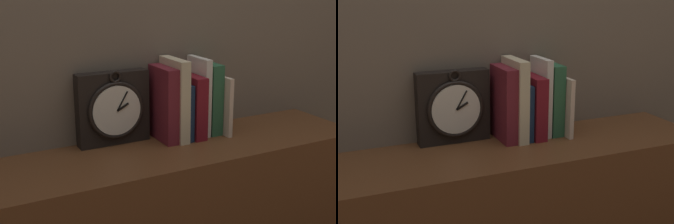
{
  "view_description": "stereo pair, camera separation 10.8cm",
  "coord_description": "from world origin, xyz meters",
  "views": [
    {
      "loc": [
        -0.61,
        -1.15,
        1.26
      ],
      "look_at": [
        0.0,
        0.0,
        0.88
      ],
      "focal_mm": 50.0,
      "sensor_mm": 36.0,
      "label": 1
    },
    {
      "loc": [
        -0.51,
        -1.2,
        1.26
      ],
      "look_at": [
        0.0,
        0.0,
        0.88
      ],
      "focal_mm": 50.0,
      "sensor_mm": 36.0,
      "label": 2
    }
  ],
  "objects": [
    {
      "name": "clock",
      "position": [
        -0.12,
        0.12,
        0.88
      ],
      "size": [
        0.22,
        0.06,
        0.23
      ],
      "color": "black",
      "rests_on": "bookshelf"
    },
    {
      "name": "book_slot0_maroon",
      "position": [
        0.03,
        0.08,
        0.88
      ],
      "size": [
        0.04,
        0.14,
        0.23
      ],
      "color": "maroon",
      "rests_on": "bookshelf"
    },
    {
      "name": "book_slot1_cream",
      "position": [
        0.06,
        0.08,
        0.89
      ],
      "size": [
        0.03,
        0.15,
        0.25
      ],
      "color": "beige",
      "rests_on": "bookshelf"
    },
    {
      "name": "book_slot2_navy",
      "position": [
        0.09,
        0.08,
        0.85
      ],
      "size": [
        0.02,
        0.14,
        0.18
      ],
      "color": "navy",
      "rests_on": "bookshelf"
    },
    {
      "name": "book_slot3_maroon",
      "position": [
        0.12,
        0.08,
        0.86
      ],
      "size": [
        0.04,
        0.14,
        0.2
      ],
      "color": "maroon",
      "rests_on": "bookshelf"
    },
    {
      "name": "book_slot4_white",
      "position": [
        0.16,
        0.09,
        0.89
      ],
      "size": [
        0.02,
        0.12,
        0.25
      ],
      "color": "white",
      "rests_on": "bookshelf"
    },
    {
      "name": "book_slot5_green",
      "position": [
        0.19,
        0.09,
        0.88
      ],
      "size": [
        0.04,
        0.12,
        0.23
      ],
      "color": "#2D6543",
      "rests_on": "bookshelf"
    },
    {
      "name": "book_slot6_cream",
      "position": [
        0.22,
        0.07,
        0.86
      ],
      "size": [
        0.01,
        0.15,
        0.19
      ],
      "color": "beige",
      "rests_on": "bookshelf"
    }
  ]
}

